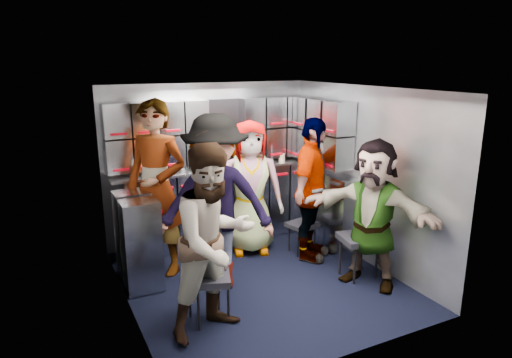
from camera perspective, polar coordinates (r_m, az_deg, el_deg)
name	(u,v)px	position (r m, az deg, el deg)	size (l,w,h in m)	color
floor	(259,281)	(5.20, 0.42, -12.61)	(3.00, 3.00, 0.00)	black
wall_back	(209,163)	(6.14, -5.88, 2.06)	(2.80, 0.04, 2.10)	gray
wall_left	(124,209)	(4.38, -16.15, -3.60)	(0.04, 3.00, 2.10)	gray
wall_right	(365,176)	(5.56, 13.44, 0.40)	(0.04, 3.00, 2.10)	gray
ceiling	(260,89)	(4.63, 0.47, 11.19)	(2.80, 3.00, 0.02)	silver
cart_bank_back	(216,206)	(6.10, -5.05, -3.42)	(2.68, 0.38, 0.99)	#A5AAB5
cart_bank_left	(138,240)	(5.12, -14.56, -7.42)	(0.38, 0.76, 0.99)	#A5AAB5
counter	(215,168)	(5.96, -5.16, 1.34)	(2.68, 0.42, 0.03)	silver
locker_bank_back	(212,131)	(5.92, -5.48, 5.94)	(2.68, 0.28, 0.82)	#A5AAB5
locker_bank_right	(322,132)	(5.93, 8.25, 5.87)	(0.28, 1.00, 0.82)	#A5AAB5
right_cabinet	(324,207)	(6.08, 8.44, -3.53)	(0.28, 1.20, 1.00)	#A5AAB5
coffee_niche	(224,131)	(6.05, -4.08, 5.95)	(0.46, 0.16, 0.84)	black
red_latch_strip	(221,182)	(5.81, -4.41, -0.36)	(2.60, 0.02, 0.03)	#A8000F
jump_seat_near_left	(208,280)	(4.33, -5.98, -12.43)	(0.49, 0.48, 0.47)	black
jump_seat_mid_left	(211,249)	(5.14, -5.62, -8.66)	(0.41, 0.40, 0.40)	black
jump_seat_center	(244,218)	(5.97, -1.46, -4.87)	(0.47, 0.45, 0.43)	black
jump_seat_mid_right	(302,226)	(5.80, 5.80, -5.90)	(0.40, 0.38, 0.40)	black
jump_seat_near_right	(359,241)	(5.25, 12.80, -7.52)	(0.48, 0.46, 0.49)	black
attendant_standing	(157,188)	(5.20, -12.29, -1.16)	(0.72, 0.48, 1.99)	black
attendant_arc_a	(214,241)	(3.99, -5.24, -7.74)	(0.84, 0.65, 1.73)	black
attendant_arc_b	(216,203)	(4.78, -5.02, -3.01)	(1.21, 0.69, 1.87)	black
attendant_arc_c	(250,188)	(5.68, -0.72, -1.08)	(0.82, 0.53, 1.68)	black
attendant_arc_d	(311,190)	(5.50, 6.93, -1.38)	(1.02, 0.43, 1.74)	black
attendant_arc_e	(372,214)	(4.99, 14.33, -4.24)	(1.49, 0.47, 1.61)	black
bottle_left	(133,168)	(5.60, -15.08, 1.34)	(0.07, 0.07, 0.22)	white
bottle_mid	(182,163)	(5.74, -9.22, 2.01)	(0.06, 0.06, 0.23)	white
bottle_right	(271,153)	(6.21, 1.84, 3.22)	(0.06, 0.06, 0.24)	white
cup_left	(152,171)	(5.65, -12.85, 0.96)	(0.08, 0.08, 0.10)	#C5AC8B
cup_right	(282,157)	(6.29, 3.24, 2.74)	(0.08, 0.08, 0.11)	#C5AC8B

